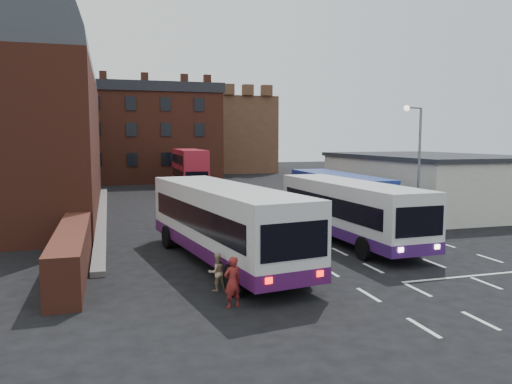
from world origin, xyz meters
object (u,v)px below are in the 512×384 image
object	(u,v)px
bus_white_inbound	(349,207)
pedestrian_beige	(217,272)
bus_white_outbound	(223,218)
pedestrian_red	(232,282)
bus_blue	(337,193)
street_lamp	(417,157)
bus_red_double	(189,169)

from	to	relation	value
bus_white_inbound	pedestrian_beige	distance (m)	10.68
bus_white_outbound	pedestrian_red	world-z (taller)	bus_white_outbound
bus_white_inbound	bus_blue	bearing A→B (deg)	-113.50
bus_white_outbound	street_lamp	world-z (taller)	street_lamp
bus_blue	pedestrian_beige	xyz separation A→B (m)	(-11.02, -13.02, -1.15)
bus_red_double	pedestrian_beige	size ratio (longest dim) A/B	7.89
bus_white_inbound	street_lamp	distance (m)	5.65
bus_white_inbound	pedestrian_red	size ratio (longest dim) A/B	7.03
bus_white_inbound	pedestrian_beige	bearing A→B (deg)	34.37
bus_white_inbound	bus_blue	world-z (taller)	bus_white_inbound
bus_white_outbound	bus_blue	xyz separation A→B (m)	(9.89, 9.13, -0.17)
bus_white_outbound	street_lamp	size ratio (longest dim) A/B	1.75
street_lamp	pedestrian_beige	distance (m)	15.86
bus_white_outbound	bus_red_double	xyz separation A→B (m)	(3.30, 30.83, 0.29)
bus_white_outbound	street_lamp	distance (m)	13.04
bus_white_outbound	pedestrian_red	distance (m)	5.99
bus_blue	bus_white_outbound	bearing A→B (deg)	44.55
pedestrian_beige	bus_white_outbound	bearing A→B (deg)	-116.85
bus_blue	bus_red_double	distance (m)	22.68
bus_white_inbound	bus_blue	xyz separation A→B (m)	(2.53, 6.63, -0.05)
bus_white_inbound	pedestrian_red	distance (m)	11.82
bus_white_inbound	pedestrian_red	bearing A→B (deg)	42.11
bus_white_inbound	pedestrian_red	xyz separation A→B (m)	(-8.37, -8.28, -1.05)
bus_white_inbound	street_lamp	world-z (taller)	street_lamp
bus_blue	pedestrian_beige	world-z (taller)	bus_blue
street_lamp	pedestrian_beige	world-z (taller)	street_lamp
pedestrian_beige	bus_blue	bearing A→B (deg)	-140.90
bus_blue	bus_red_double	world-z (taller)	bus_red_double
bus_red_double	pedestrian_beige	xyz separation A→B (m)	(-4.43, -34.72, -1.61)
street_lamp	pedestrian_red	xyz separation A→B (m)	(-13.26, -9.56, -3.57)
bus_white_inbound	street_lamp	xyz separation A→B (m)	(4.89, 1.28, 2.52)
pedestrian_beige	bus_white_inbound	bearing A→B (deg)	-153.69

